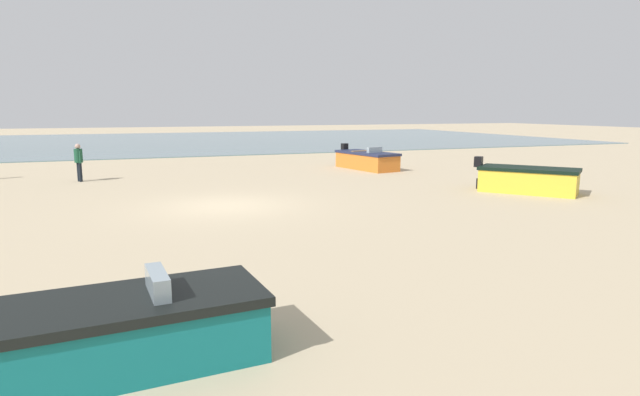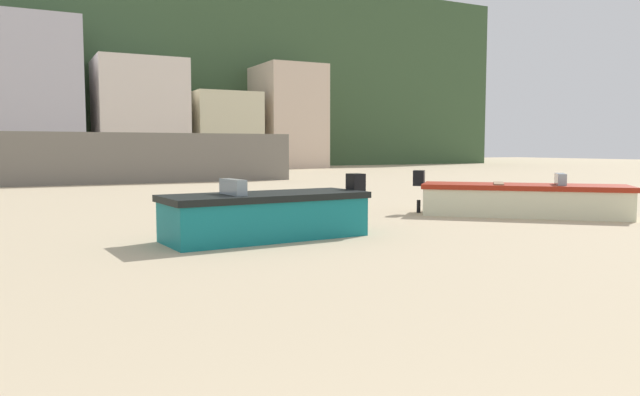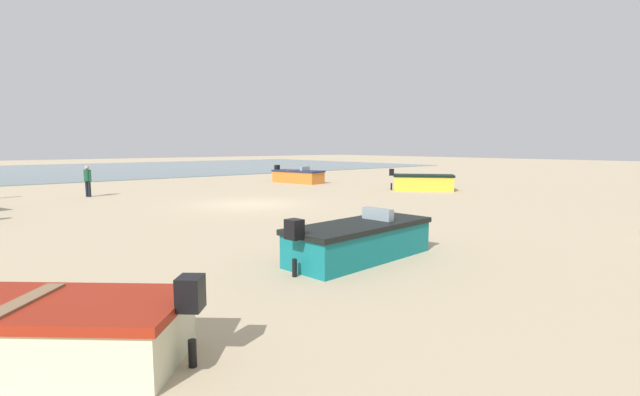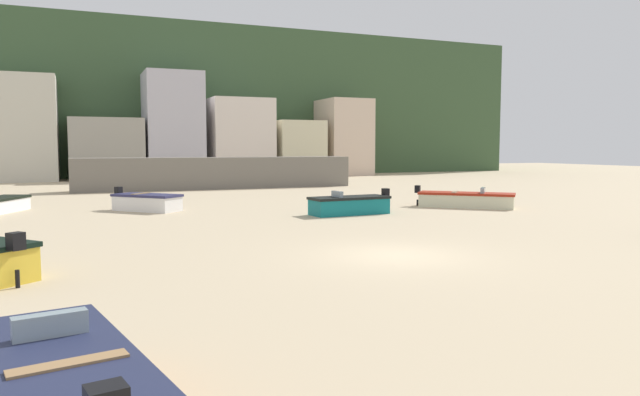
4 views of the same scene
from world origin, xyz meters
The scene contains 6 objects.
ground_plane centered at (0.00, 0.00, 0.00)m, with size 160.00×160.00×0.00m, color tan.
tidal_water centered at (0.00, -36.00, 0.03)m, with size 80.00×36.00×0.06m, color slate.
boat_yellow_2 centered at (-11.04, 1.24, 0.48)m, with size 3.36×3.65×1.26m.
boat_orange_3 centered at (-8.82, -7.90, 0.47)m, with size 2.18×4.17×1.22m.
boat_teal_4 centered at (3.32, 10.14, 0.44)m, with size 4.13×1.72×1.17m.
beach_walker_distant centered at (4.77, -7.97, 0.95)m, with size 0.44×0.52×1.62m.
Camera 3 is at (10.69, 17.34, 2.62)m, focal length 25.31 mm.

